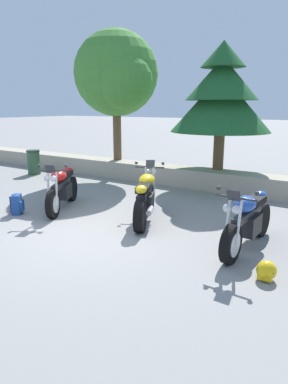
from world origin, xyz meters
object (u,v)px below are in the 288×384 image
Objects in this scene: motorcycle_blue_far_right at (247,221)px; rider_backpack at (17,203)px; motorcycle_yellow_centre at (146,198)px; leafy_tree_far_left at (118,75)px; motorcycle_red_near_left at (62,189)px; pine_tree_mid_left at (222,95)px; trash_bin at (34,162)px; rider_helmet at (266,271)px.

motorcycle_blue_far_right is 4.39× the size of rider_backpack.
motorcycle_yellow_centre is 0.46× the size of leafy_tree_far_left.
motorcycle_red_near_left is at bearing -72.27° from leafy_tree_far_left.
motorcycle_yellow_centre is 4.33m from pine_tree_mid_left.
motorcycle_red_near_left is 0.97× the size of motorcycle_yellow_centre.
motorcycle_yellow_centre is 2.94m from rider_backpack.
rider_backpack is 5.70m from leafy_tree_far_left.
leafy_tree_far_left reaches higher than pine_tree_mid_left.
motorcycle_yellow_centre reaches higher than trash_bin.
leafy_tree_far_left is (-6.18, 4.83, 3.20)m from rider_helmet.
leafy_tree_far_left reaches higher than rider_helmet.
rider_helmet is 0.33× the size of trash_bin.
motorcycle_blue_far_right reaches higher than rider_backpack.
motorcycle_red_near_left reaches higher than rider_backpack.
leafy_tree_far_left reaches higher than rider_backpack.
rider_helmet is 0.07× the size of leafy_tree_far_left.
trash_bin is (-6.10, 2.13, -0.05)m from motorcycle_yellow_centre.
pine_tree_mid_left is (-2.12, 4.10, 2.20)m from motorcycle_blue_far_right.
pine_tree_mid_left is at bearing 14.36° from trash_bin.
rider_backpack is 5.50m from rider_helmet.
motorcycle_red_near_left is 0.91× the size of motorcycle_blue_far_right.
motorcycle_blue_far_right is 2.40× the size of trash_bin.
motorcycle_blue_far_right is at bearing 0.21° from motorcycle_red_near_left.
trash_bin reaches higher than rider_backpack.
motorcycle_yellow_centre is 0.94× the size of motorcycle_blue_far_right.
motorcycle_red_near_left is 0.53× the size of pine_tree_mid_left.
rider_backpack is at bearing -119.45° from pine_tree_mid_left.
motorcycle_yellow_centre is 3.15m from rider_helmet.
rider_backpack reaches higher than rider_helmet.
motorcycle_red_near_left is at bearing 56.59° from rider_backpack.
motorcycle_blue_far_right is at bearing -62.66° from pine_tree_mid_left.
motorcycle_yellow_centre is at bearing 170.67° from motorcycle_blue_far_right.
motorcycle_yellow_centre is at bearing 24.93° from rider_backpack.
leafy_tree_far_left is at bearing 142.03° from rider_helmet.
motorcycle_blue_far_right is at bearing -34.69° from leafy_tree_far_left.
trash_bin is (-6.24, -1.60, -2.25)m from pine_tree_mid_left.
trash_bin is (-4.00, 2.51, -0.05)m from motorcycle_red_near_left.
leafy_tree_far_left reaches higher than motorcycle_red_near_left.
pine_tree_mid_left is (2.24, 4.11, 2.20)m from motorcycle_red_near_left.
rider_backpack is (-4.92, -0.86, -0.24)m from motorcycle_blue_far_right.
leafy_tree_far_left is at bearing 107.73° from motorcycle_red_near_left.
motorcycle_blue_far_right is (2.26, -0.37, 0.00)m from motorcycle_yellow_centre.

